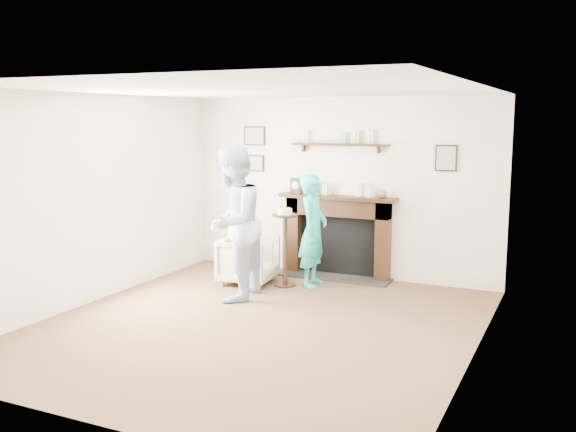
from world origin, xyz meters
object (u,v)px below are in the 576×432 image
(man, at_px, (234,299))
(woman, at_px, (313,285))
(pedestal_table, at_px, (285,235))
(armchair, at_px, (249,283))

(man, height_order, woman, man)
(pedestal_table, bearing_deg, armchair, -169.87)
(woman, height_order, pedestal_table, pedestal_table)
(armchair, bearing_deg, man, -170.98)
(armchair, distance_m, man, 0.76)
(armchair, xyz_separation_m, woman, (0.84, 0.25, 0.00))
(man, height_order, pedestal_table, pedestal_table)
(man, relative_size, pedestal_table, 1.71)
(woman, relative_size, pedestal_table, 1.35)
(armchair, relative_size, woman, 0.46)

